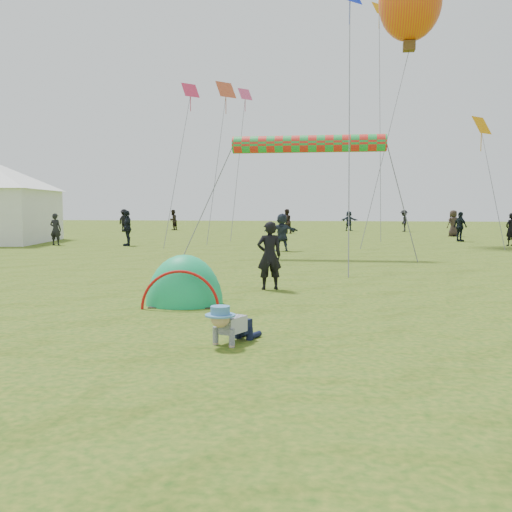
# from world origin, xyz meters

# --- Properties ---
(ground) EXTENTS (140.00, 140.00, 0.00)m
(ground) POSITION_xyz_m (0.00, 0.00, 0.00)
(ground) COLOR #1F4B12
(crawling_toddler) EXTENTS (0.78, 0.89, 0.57)m
(crawling_toddler) POSITION_xyz_m (0.64, -0.54, 0.28)
(crawling_toddler) COLOR black
(crawling_toddler) RESTS_ON ground
(popup_tent) EXTENTS (1.63, 1.40, 1.93)m
(popup_tent) POSITION_xyz_m (-0.83, 2.48, 0.00)
(popup_tent) COLOR #1D9E66
(popup_tent) RESTS_ON ground
(standing_adult) EXTENTS (0.65, 0.53, 1.55)m
(standing_adult) POSITION_xyz_m (0.54, 4.70, 0.78)
(standing_adult) COLOR black
(standing_adult) RESTS_ON ground
(crowd_person_1) EXTENTS (1.06, 1.06, 1.74)m
(crowd_person_1) POSITION_xyz_m (-1.64, 32.32, 0.87)
(crowd_person_1) COLOR black
(crowd_person_1) RESTS_ON ground
(crowd_person_2) EXTENTS (0.82, 1.02, 1.63)m
(crowd_person_2) POSITION_xyz_m (8.63, 24.27, 0.81)
(crowd_person_2) COLOR black
(crowd_person_2) RESTS_ON ground
(crowd_person_3) EXTENTS (1.29, 1.10, 1.73)m
(crowd_person_3) POSITION_xyz_m (-14.17, 33.52, 0.86)
(crowd_person_3) COLOR black
(crowd_person_3) RESTS_ON ground
(crowd_person_5) EXTENTS (1.51, 1.08, 1.58)m
(crowd_person_5) POSITION_xyz_m (2.84, 37.73, 0.79)
(crowd_person_5) COLOR #222B3A
(crowd_person_5) RESTS_ON ground
(crowd_person_6) EXTENTS (0.59, 0.41, 1.58)m
(crowd_person_6) POSITION_xyz_m (-11.73, 18.22, 0.79)
(crowd_person_6) COLOR black
(crowd_person_6) RESTS_ON ground
(crowd_person_8) EXTENTS (0.64, 1.08, 1.72)m
(crowd_person_8) POSITION_xyz_m (-8.05, 18.26, 0.86)
(crowd_person_8) COLOR black
(crowd_person_8) RESTS_ON ground
(crowd_person_9) EXTENTS (0.64, 1.09, 1.66)m
(crowd_person_9) POSITION_xyz_m (6.98, 36.78, 0.83)
(crowd_person_9) COLOR black
(crowd_person_9) RESTS_ON ground
(crowd_person_10) EXTENTS (0.98, 0.88, 1.69)m
(crowd_person_10) POSITION_xyz_m (9.32, 29.92, 0.84)
(crowd_person_10) COLOR #2F2520
(crowd_person_10) RESTS_ON ground
(crowd_person_11) EXTENTS (1.57, 0.96, 1.61)m
(crowd_person_11) POSITION_xyz_m (-0.33, 16.14, 0.81)
(crowd_person_11) COLOR #2A3347
(crowd_person_11) RESTS_ON ground
(crowd_person_12) EXTENTS (0.69, 0.64, 1.59)m
(crowd_person_12) POSITION_xyz_m (10.33, 21.03, 0.80)
(crowd_person_12) COLOR black
(crowd_person_12) RESTS_ON ground
(crowd_person_13) EXTENTS (0.82, 0.95, 1.66)m
(crowd_person_13) POSITION_xyz_m (-11.39, 37.05, 0.83)
(crowd_person_13) COLOR black
(crowd_person_13) RESTS_ON ground
(balloon_kite) EXTENTS (3.21, 3.21, 4.50)m
(balloon_kite) POSITION_xyz_m (5.55, 22.90, 12.15)
(balloon_kite) COLOR #DD6A03
(rainbow_tube_kite) EXTENTS (5.67, 0.64, 0.64)m
(rainbow_tube_kite) POSITION_xyz_m (0.93, 13.34, 4.21)
(rainbow_tube_kite) COLOR red
(diamond_kite_0) EXTENTS (1.16, 1.16, 0.95)m
(diamond_kite_0) POSITION_xyz_m (-4.41, 24.49, 8.56)
(diamond_kite_0) COLOR #BF4D29
(diamond_kite_1) EXTENTS (0.99, 0.99, 0.81)m
(diamond_kite_1) POSITION_xyz_m (4.34, 28.48, 13.92)
(diamond_kite_1) COLOR orange
(diamond_kite_5) EXTENTS (0.90, 0.90, 0.74)m
(diamond_kite_5) POSITION_xyz_m (-3.85, 27.82, 8.93)
(diamond_kite_5) COLOR #DC4779
(diamond_kite_6) EXTENTS (0.93, 0.93, 0.76)m
(diamond_kite_6) POSITION_xyz_m (-5.79, 21.81, 8.04)
(diamond_kite_6) COLOR #D82B52
(diamond_kite_7) EXTENTS (1.13, 1.13, 0.92)m
(diamond_kite_7) POSITION_xyz_m (9.31, 23.15, 6.09)
(diamond_kite_7) COLOR orange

